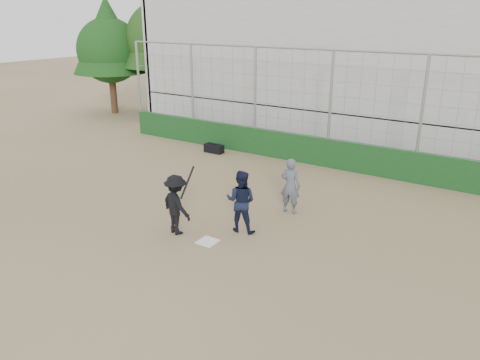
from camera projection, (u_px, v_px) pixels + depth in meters
The scene contains 10 objects.
ground at pixel (208, 242), 11.11m from camera, with size 90.00×90.00×0.00m, color brown.
home_plate at pixel (208, 242), 11.11m from camera, with size 0.44×0.44×0.02m, color white.
backstop at pixel (328, 140), 16.30m from camera, with size 18.10×0.25×4.04m.
bleachers at pixel (378, 69), 19.54m from camera, with size 20.25×6.70×6.98m.
tree_left at pixel (164, 29), 23.99m from camera, with size 4.48×4.48×7.00m.
tree_right at pixel (109, 41), 24.31m from camera, with size 3.84×3.84×6.00m.
batter_at_plate at pixel (176, 205), 11.33m from camera, with size 1.09×0.84×1.68m.
catcher_crouched at pixel (241, 211), 11.49m from camera, with size 0.87×0.73×1.09m.
umpire at pixel (290, 188), 12.56m from camera, with size 0.56×0.37×1.38m, color #4C5461.
equipment_bag at pixel (214, 148), 18.21m from camera, with size 0.77×0.33×0.37m.
Camera 1 is at (6.11, -7.91, 5.13)m, focal length 35.00 mm.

